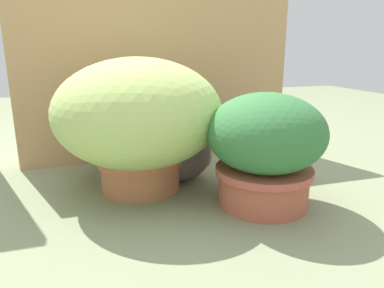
# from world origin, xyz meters

# --- Properties ---
(ground_plane) EXTENTS (6.00, 6.00, 0.00)m
(ground_plane) POSITION_xyz_m (0.00, 0.00, 0.00)
(ground_plane) COLOR gray
(cardboard_backdrop) EXTENTS (1.27, 0.03, 0.75)m
(cardboard_backdrop) POSITION_xyz_m (0.08, 0.47, 0.37)
(cardboard_backdrop) COLOR tan
(cardboard_backdrop) RESTS_ON ground
(grass_planter) EXTENTS (0.61, 0.61, 0.49)m
(grass_planter) POSITION_xyz_m (-0.09, 0.11, 0.27)
(grass_planter) COLOR #B56C43
(grass_planter) RESTS_ON ground
(leafy_planter) EXTENTS (0.39, 0.39, 0.38)m
(leafy_planter) POSITION_xyz_m (0.29, -0.16, 0.20)
(leafy_planter) COLOR #B75B42
(leafy_planter) RESTS_ON ground
(cat) EXTENTS (0.38, 0.19, 0.32)m
(cat) POSITION_xyz_m (0.09, 0.14, 0.12)
(cat) COLOR #5D5351
(cat) RESTS_ON ground
(mushroom_ornament_pink) EXTENTS (0.09, 0.09, 0.14)m
(mushroom_ornament_pink) POSITION_xyz_m (-0.16, 0.04, 0.10)
(mushroom_ornament_pink) COLOR silver
(mushroom_ornament_pink) RESTS_ON ground
(mushroom_ornament_red) EXTENTS (0.09, 0.09, 0.11)m
(mushroom_ornament_red) POSITION_xyz_m (-0.14, 0.04, 0.08)
(mushroom_ornament_red) COLOR silver
(mushroom_ornament_red) RESTS_ON ground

